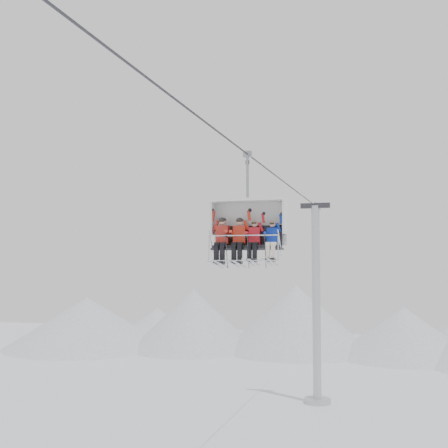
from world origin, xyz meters
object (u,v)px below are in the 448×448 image
(chairlift_carrier, at_px, (249,225))
(skier_center_left, at_px, (239,238))
(skier_far_right, at_px, (272,239))
(lift_tower_right, at_px, (317,316))
(skier_center_right, at_px, (254,239))
(skier_far_left, at_px, (222,238))

(chairlift_carrier, xyz_separation_m, skier_center_left, (-0.27, -0.31, -0.49))
(skier_center_left, distance_m, skier_far_right, 1.20)
(skier_far_right, bearing_deg, chairlift_carrier, 160.89)
(lift_tower_right, relative_size, skier_center_right, 7.99)
(skier_far_left, relative_size, skier_center_right, 1.07)
(lift_tower_right, bearing_deg, skier_far_left, -92.71)
(skier_far_left, height_order, skier_center_left, skier_far_left)
(skier_center_left, xyz_separation_m, skier_center_right, (0.55, -0.01, -0.05))
(skier_far_left, bearing_deg, skier_center_left, -0.22)
(skier_center_left, bearing_deg, skier_far_left, 179.78)
(lift_tower_right, distance_m, chairlift_carrier, 19.53)
(skier_center_right, height_order, skier_far_right, skier_center_right)
(chairlift_carrier, height_order, skier_far_right, chairlift_carrier)
(skier_center_left, bearing_deg, skier_center_right, -1.21)
(skier_center_right, xyz_separation_m, skier_far_right, (0.65, -0.00, -0.01))
(skier_far_left, distance_m, skier_center_right, 1.19)
(chairlift_carrier, relative_size, skier_center_right, 2.36)
(lift_tower_right, relative_size, skier_center_left, 7.63)
(skier_center_right, bearing_deg, skier_far_right, -0.36)
(skier_center_left, relative_size, skier_far_right, 1.05)
(skier_far_left, bearing_deg, chairlift_carrier, 18.49)
(lift_tower_right, bearing_deg, skier_center_left, -90.80)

